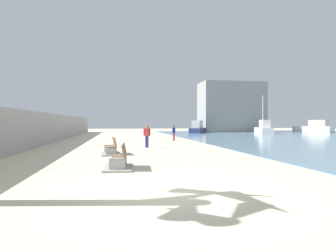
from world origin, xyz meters
TOP-DOWN VIEW (x-y plane):
  - ground_plane at (0.00, 18.00)m, footprint 120.00×120.00m
  - seawall at (-7.50, 18.00)m, footprint 0.80×64.00m
  - bench_near at (-1.24, 3.95)m, footprint 1.22×2.16m
  - bench_far at (-1.71, 9.31)m, footprint 1.30×2.20m
  - person_walking at (0.76, 13.40)m, footprint 0.49×0.29m
  - person_standing at (4.15, 20.79)m, footprint 0.38×0.42m
  - boat_outer at (12.41, 41.57)m, footprint 5.08×7.68m
  - boat_far_left at (33.73, 40.13)m, footprint 4.23×7.30m
  - boat_far_right at (21.79, 36.08)m, footprint 3.99×8.07m
  - harbor_building at (20.24, 46.00)m, footprint 12.00×6.00m

SIDE VIEW (x-z plane):
  - ground_plane at x=0.00m, z-range 0.00..0.00m
  - bench_near at x=-1.24m, z-range -0.26..0.72m
  - bench_far at x=-1.71m, z-range -0.26..0.72m
  - boat_outer at x=12.41m, z-range -0.26..1.85m
  - boat_far_right at x=21.79m, z-range -2.26..3.94m
  - boat_far_left at x=33.73m, z-range -0.26..1.97m
  - person_standing at x=4.15m, z-range 0.11..1.62m
  - person_walking at x=0.76m, z-range 0.13..1.78m
  - seawall at x=-7.50m, z-range 0.00..2.63m
  - harbor_building at x=20.24m, z-range 0.00..9.48m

